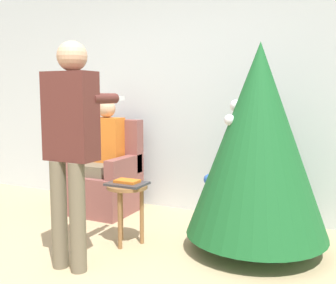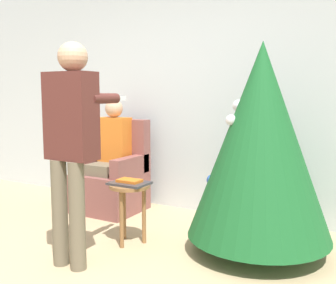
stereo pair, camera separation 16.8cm
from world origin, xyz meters
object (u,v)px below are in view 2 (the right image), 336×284
at_px(side_stool, 130,196).
at_px(person_standing, 71,134).
at_px(person_seated, 110,150).
at_px(christmas_tree, 260,141).
at_px(armchair, 113,179).

bearing_deg(side_stool, person_standing, -102.56).
distance_m(person_seated, person_standing, 1.47).
bearing_deg(christmas_tree, person_standing, -141.22).
xyz_separation_m(christmas_tree, side_stool, (-1.04, -0.37, -0.51)).
bearing_deg(person_seated, person_standing, -63.89).
relative_size(armchair, person_seated, 0.82).
relative_size(christmas_tree, person_standing, 1.02).
height_order(armchair, person_seated, person_seated).
xyz_separation_m(person_seated, side_stool, (0.76, -0.72, -0.26)).
height_order(armchair, side_stool, armchair).
bearing_deg(side_stool, person_seated, 136.46).
xyz_separation_m(person_seated, person_standing, (0.63, -1.29, 0.33)).
distance_m(person_standing, side_stool, 0.83).
bearing_deg(person_standing, christmas_tree, 38.78).
bearing_deg(side_stool, armchair, 135.29).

